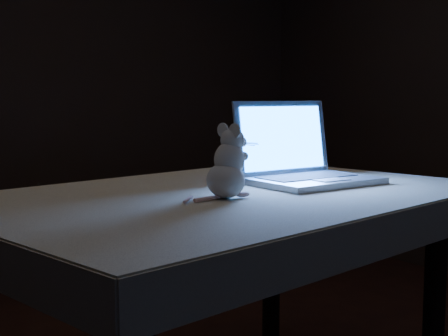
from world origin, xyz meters
TOP-DOWN VIEW (x-y plane):
  - back_wall at (0.00, 2.50)m, footprint 4.50×0.04m
  - table at (-0.14, -0.22)m, footprint 1.75×1.30m
  - tablecloth at (-0.09, -0.26)m, footprint 1.72×1.17m
  - laptop at (0.23, -0.23)m, footprint 0.45×0.40m
  - plush_mouse at (-0.22, -0.32)m, footprint 0.20×0.20m

SIDE VIEW (x-z plane):
  - table at x=-0.14m, z-range 0.00..0.85m
  - tablecloth at x=-0.09m, z-range 0.74..0.86m
  - plush_mouse at x=-0.22m, z-range 0.86..1.08m
  - laptop at x=0.23m, z-range 0.86..1.15m
  - back_wall at x=0.00m, z-range 0.00..2.60m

